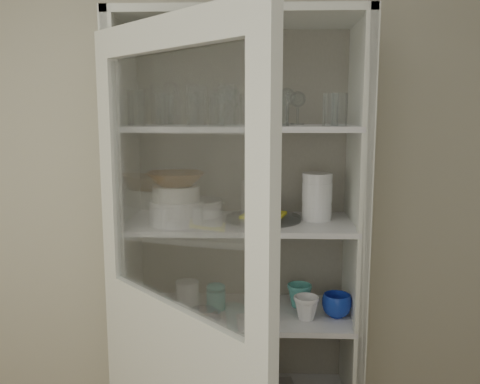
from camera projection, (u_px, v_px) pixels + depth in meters
The scene contains 31 objects.
wall_back at pixel (199, 201), 2.37m from camera, with size 3.60×0.02×2.60m, color #BDB79D.
pantry_cabinet at pixel (241, 287), 2.26m from camera, with size 1.00×0.45×2.10m.
cupboard_door at pixel (176, 370), 1.68m from camera, with size 0.65×0.68×2.00m.
tumbler_0 at pixel (136, 108), 1.94m from camera, with size 0.07×0.07×0.14m, color silver.
tumbler_1 at pixel (196, 106), 1.95m from camera, with size 0.08×0.08×0.15m, color silver.
tumbler_2 at pixel (218, 109), 1.96m from camera, with size 0.06×0.06×0.13m, color silver.
tumbler_3 at pixel (229, 105), 1.95m from camera, with size 0.08×0.08×0.16m, color silver.
tumbler_4 at pixel (281, 109), 1.94m from camera, with size 0.06×0.06×0.13m, color silver.
tumbler_5 at pixel (339, 110), 1.94m from camera, with size 0.06×0.06×0.13m, color silver.
tumbler_6 at pixel (330, 110), 1.95m from camera, with size 0.06×0.06×0.12m, color silver.
tumbler_7 at pixel (167, 110), 2.09m from camera, with size 0.06×0.06×0.12m, color silver.
tumbler_8 at pixel (163, 109), 2.11m from camera, with size 0.07×0.07×0.13m, color silver.
tumbler_9 at pixel (248, 110), 2.08m from camera, with size 0.06×0.06×0.13m, color silver.
goblet_0 at pixel (200, 106), 2.19m from camera, with size 0.07×0.07×0.16m, color silver, non-canonical shape.
goblet_1 at pixel (227, 102), 2.16m from camera, with size 0.08×0.08×0.19m, color silver, non-canonical shape.
goblet_2 at pixel (287, 105), 2.18m from camera, with size 0.08×0.08×0.17m, color silver, non-canonical shape.
goblet_3 at pixel (298, 107), 2.15m from camera, with size 0.07×0.07×0.15m, color silver, non-canonical shape.
plate_stack_front at pixel (176, 212), 2.08m from camera, with size 0.22×0.22×0.10m, color white.
plate_stack_back at pixel (196, 207), 2.25m from camera, with size 0.23×0.23×0.07m, color white.
cream_bowl at pixel (176, 193), 2.06m from camera, with size 0.19×0.19×0.06m, color silver.
terracotta_bowl at pixel (176, 179), 2.05m from camera, with size 0.23×0.23×0.06m, color #593311.
glass_platter at pixel (264, 218), 2.15m from camera, with size 0.32×0.32×0.02m, color silver.
yellow_trivet at pixel (264, 215), 2.14m from camera, with size 0.16×0.16×0.01m, color yellow.
white_ramekin at pixel (264, 206), 2.14m from camera, with size 0.14×0.14×0.06m, color white.
grey_bowl_stack at pixel (317, 197), 2.14m from camera, with size 0.13×0.13×0.20m, color white.
mug_blue at pixel (337, 305), 2.13m from camera, with size 0.12×0.12×0.10m, color #0F35A1.
mug_teal at pixel (299, 295), 2.24m from camera, with size 0.11×0.11×0.10m, color teal.
mug_white at pixel (306, 308), 2.11m from camera, with size 0.11×0.11×0.10m, color white.
teal_jar at pixel (216, 298), 2.22m from camera, with size 0.08×0.08×0.10m.
measuring_cups at pixel (203, 314), 2.11m from camera, with size 0.11×0.11×0.04m, color #9F9EB1.
white_canister at pixel (188, 295), 2.23m from camera, with size 0.10×0.10×0.12m, color white.
Camera 1 is at (0.28, -0.83, 1.72)m, focal length 38.00 mm.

